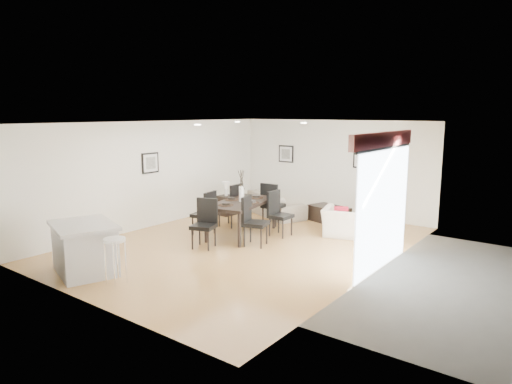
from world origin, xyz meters
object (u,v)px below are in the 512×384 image
Objects in this scene: dining_chair_wfar at (233,203)px; dining_chair_head at (205,220)px; bar_stool at (115,245)px; sofa at (274,204)px; dining_table at (242,205)px; coffee_table at (329,214)px; side_table at (226,205)px; armchair at (346,222)px; dining_chair_wnear at (206,211)px; kitchen_island at (85,248)px; dining_chair_foot at (271,202)px; dining_chair_enear at (252,218)px; dining_chair_efar at (278,211)px.

dining_chair_head is (0.67, -1.73, -0.03)m from dining_chair_wfar.
dining_chair_wfar reaches higher than bar_stool.
sofa is 1.03× the size of dining_table.
side_table reaches higher than coffee_table.
armchair is at bearing 70.80° from bar_stool.
dining_chair_wfar is at bearing 92.08° from dining_chair_head.
dining_table is 2.01× the size of dining_chair_wnear.
kitchen_island is (0.03, -4.27, -0.15)m from dining_chair_wfar.
dining_chair_wnear is at bearing -61.98° from side_table.
dining_chair_foot is at bearing 132.48° from dining_chair_wfar.
dining_chair_enear reaches higher than kitchen_island.
dining_chair_wfar is at bearing 2.05° from armchair.
dining_chair_wnear is at bearing -3.71° from dining_chair_wfar.
dining_chair_efar reaches higher than bar_stool.
dining_chair_wnear reaches higher than side_table.
side_table is 5.30m from kitchen_island.
dining_chair_wfar is (-0.70, 0.50, -0.12)m from dining_table.
armchair is 2.52m from dining_table.
bar_stool is at bearing 122.68° from sofa.
dining_chair_wnear is 0.95× the size of dining_chair_wfar.
dining_chair_wnear is at bearing 18.17° from armchair.
dining_table is 0.87m from dining_chair_efar.
coffee_table is (0.34, 2.98, -0.40)m from dining_chair_enear.
dining_chair_foot is at bearing 43.78° from dining_chair_efar.
dining_chair_foot is (0.04, 2.46, 0.02)m from dining_chair_head.
dining_chair_efar is (1.33, -1.77, 0.28)m from sofa.
coffee_table is at bearing 20.54° from side_table.
dining_chair_wnear is 3.29m from kitchen_island.
dining_chair_foot is (0.01, 1.22, -0.12)m from dining_table.
dining_chair_efar is 1.01× the size of dining_chair_head.
sofa is 2.71× the size of bar_stool.
coffee_table is at bearing 56.22° from dining_table.
bar_stool is at bearing -69.28° from side_table.
kitchen_island is at bearing -88.02° from coffee_table.
dining_chair_efar is at bearing -21.08° from side_table.
dining_chair_wnear is 0.95× the size of dining_chair_foot.
side_table is at bearing -142.15° from coffee_table.
dining_chair_enear reaches higher than coffee_table.
side_table is 0.36× the size of kitchen_island.
sofa is 2.76m from dining_chair_wnear.
dining_chair_efar is at bearing 91.56° from kitchen_island.
kitchen_island is at bearing 139.85° from dining_chair_enear.
dining_table is 1.23m from dining_chair_foot.
armchair is 0.50× the size of dining_table.
dining_chair_foot is 1.37× the size of bar_stool.
dining_chair_wfar is 1.39m from dining_chair_efar.
dining_chair_efar is (-0.00, 1.02, -0.01)m from dining_chair_enear.
dining_table is 1.92× the size of dining_chair_foot.
side_table is 0.70× the size of bar_stool.
sofa is 6.04m from kitchen_island.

